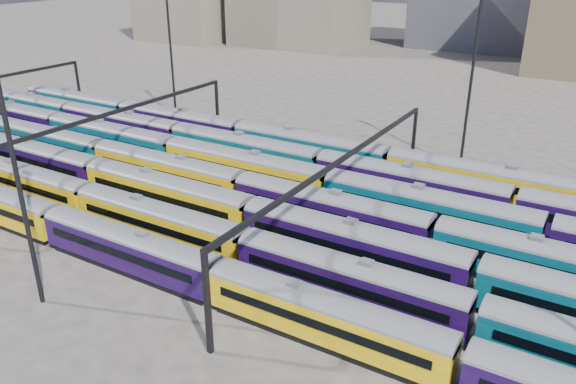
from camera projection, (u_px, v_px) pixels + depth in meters
The scene contains 13 objects.
ground at pixel (254, 212), 58.74m from camera, with size 500.00×500.00×0.00m, color #3D3834.
rake_0 at pixel (55, 220), 51.56m from camera, with size 111.11×2.71×4.55m.
rake_1 at pixel (245, 245), 47.10m from camera, with size 114.48×2.79×4.69m.
rake_2 at pixel (167, 191), 57.19m from camera, with size 144.41×3.02×5.08m.
rake_3 at pixel (241, 186), 58.41m from camera, with size 122.65×2.99×5.04m.
rake_4 at pixel (328, 184), 58.72m from camera, with size 127.58×3.11×5.24m.
rake_5 at pixel (244, 148), 69.40m from camera, with size 105.96×3.10×5.23m.
rake_6 at pixel (389, 160), 65.28m from camera, with size 127.37×3.11×5.23m.
gantry_1 at pixel (111, 122), 65.51m from camera, with size 0.35×40.35×8.03m.
gantry_2 at pixel (343, 169), 51.33m from camera, with size 0.35×40.35×8.03m.
mast_1 at pixel (169, 31), 84.72m from camera, with size 1.40×0.50×25.60m.
mast_2 at pixel (7, 129), 38.25m from camera, with size 1.40×0.50×25.60m.
mast_3 at pixel (474, 56), 65.03m from camera, with size 1.40×0.50×25.60m.
Camera 1 is at (30.38, -43.71, 25.17)m, focal length 35.00 mm.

